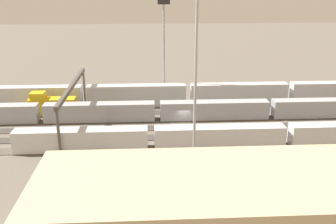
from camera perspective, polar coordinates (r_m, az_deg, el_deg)
ground_plane at (r=81.32m, az=2.39°, el=-1.68°), size 400.00×400.00×0.00m
track_bed_0 at (r=93.08m, az=1.65°, el=1.02°), size 140.00×2.80×0.12m
track_bed_1 at (r=88.34m, az=1.93°, el=0.04°), size 140.00×2.80×0.12m
track_bed_2 at (r=83.64m, az=2.23°, el=-1.05°), size 140.00×2.80×0.12m
track_bed_3 at (r=78.97m, az=2.57°, el=-2.26°), size 140.00×2.80×0.12m
track_bed_4 at (r=74.34m, az=2.95°, el=-3.63°), size 140.00×2.80×0.12m
track_bed_5 at (r=69.77m, az=3.39°, el=-5.18°), size 140.00×2.80×0.12m
train_on_track_2 at (r=83.63m, az=5.80°, el=0.33°), size 114.80×3.00×4.40m
train_on_track_1 at (r=89.85m, az=-16.62°, el=0.98°), size 10.00×3.00×5.00m
train_on_track_5 at (r=72.93m, az=16.93°, el=-3.24°), size 95.60×3.00×3.80m
train_on_track_0 at (r=92.53m, az=2.94°, el=2.55°), size 95.60×3.00×5.00m
light_mast_0 at (r=91.98m, az=-0.61°, el=10.83°), size 2.80×0.70×24.30m
light_mast_1 at (r=61.14m, az=4.14°, el=10.03°), size 2.80×0.70×30.44m
signal_gantry at (r=80.02m, az=-13.77°, el=3.14°), size 0.70×30.00×8.80m
maintenance_shed at (r=44.45m, az=14.93°, el=-14.07°), size 50.06×14.76×9.22m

